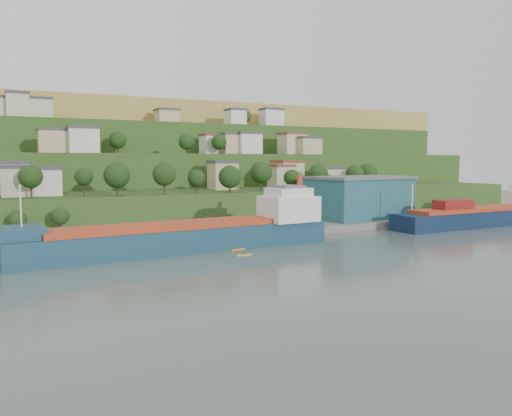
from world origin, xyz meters
TOP-DOWN VIEW (x-y plane):
  - ground at (0.00, 0.00)m, footprint 500.00×500.00m
  - quay at (20.00, 28.00)m, footprint 220.00×26.00m
  - hillside at (0.02, 168.69)m, footprint 360.00×211.22m
  - cargo_ship_near at (-13.07, 8.63)m, footprint 71.16×15.61m
  - cargo_ship_far at (79.67, 8.35)m, footprint 60.26×10.88m
  - warehouse at (48.23, 27.46)m, footprint 33.02×22.52m
  - dinghy at (-44.82, 21.37)m, footprint 4.81×2.66m
  - kayak_orange at (-3.80, 3.91)m, footprint 3.63×1.26m
  - kayak_yellow at (-5.34, -2.36)m, footprint 3.31×0.98m

SIDE VIEW (x-z plane):
  - ground at x=0.00m, z-range 0.00..0.00m
  - quay at x=20.00m, z-range -2.00..2.00m
  - hillside at x=0.02m, z-range -47.92..48.08m
  - kayak_yellow at x=-5.34m, z-range -0.17..0.65m
  - kayak_orange at x=-3.80m, z-range -0.18..0.71m
  - dinghy at x=-44.82m, z-range 1.20..2.11m
  - cargo_ship_far at x=79.67m, z-range -5.59..10.75m
  - cargo_ship_near at x=-13.07m, z-range -6.17..11.96m
  - warehouse at x=48.23m, z-range 2.03..14.83m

